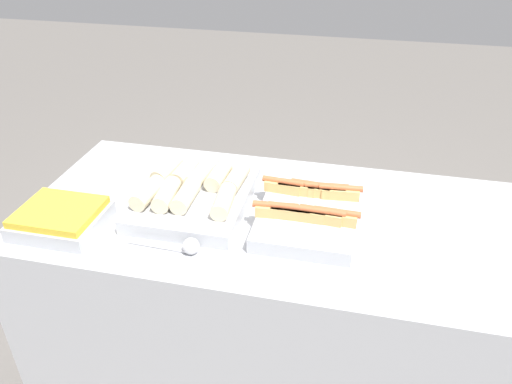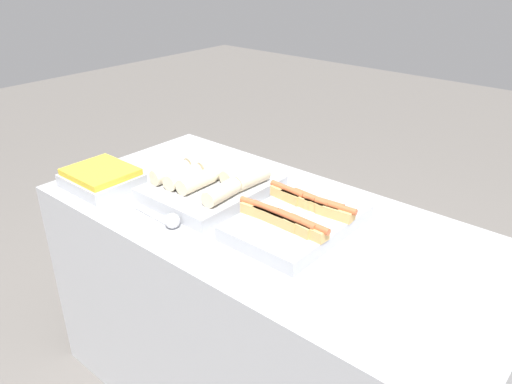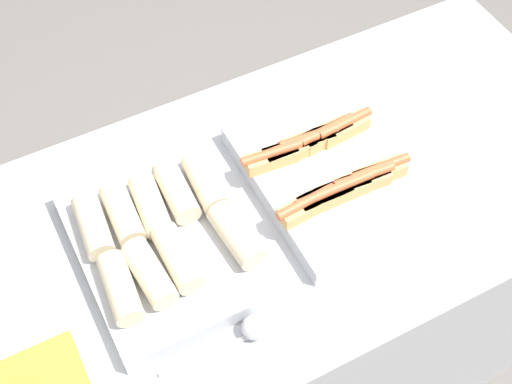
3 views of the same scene
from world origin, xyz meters
name	(u,v)px [view 1 (image 1 of 3)]	position (x,y,z in m)	size (l,w,h in m)	color
ground_plane	(270,382)	(0.00, 0.00, 0.00)	(12.00, 12.00, 0.00)	slate
counter	(271,308)	(0.00, 0.00, 0.44)	(1.70, 0.81, 0.88)	#B7BABF
tray_hotdogs	(308,209)	(0.12, 0.00, 0.92)	(0.35, 0.46, 0.10)	#B7BABF
tray_wraps	(194,193)	(-0.28, 0.00, 0.92)	(0.37, 0.46, 0.11)	#B7BABF
tray_side_front	(60,218)	(-0.66, -0.23, 0.91)	(0.27, 0.24, 0.07)	#B7BABF
serving_spoon_near	(187,246)	(-0.22, -0.26, 0.90)	(0.24, 0.05, 0.05)	silver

